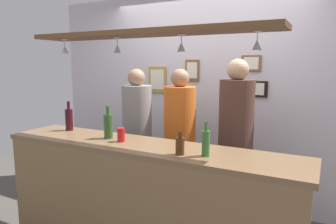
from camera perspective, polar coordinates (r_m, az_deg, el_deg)
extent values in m
cube|color=silver|center=(3.87, 6.91, 2.50)|extent=(4.40, 0.06, 2.60)
cube|color=brown|center=(2.64, -4.58, -6.49)|extent=(2.70, 0.55, 0.04)
cube|color=olive|center=(2.63, -7.56, -18.87)|extent=(2.65, 0.04, 1.00)
cube|color=brown|center=(2.60, -4.24, 14.34)|extent=(2.20, 0.36, 0.04)
cylinder|color=silver|center=(3.11, -18.61, 12.56)|extent=(0.06, 0.06, 0.00)
cylinder|color=silver|center=(3.11, -18.59, 12.06)|extent=(0.01, 0.01, 0.06)
cone|color=silver|center=(3.10, -18.53, 10.86)|extent=(0.07, 0.07, 0.08)
cylinder|color=silver|center=(2.79, -9.38, 13.38)|extent=(0.06, 0.06, 0.00)
cylinder|color=silver|center=(2.79, -9.36, 12.82)|extent=(0.01, 0.01, 0.06)
cone|color=silver|center=(2.78, -9.33, 11.48)|extent=(0.07, 0.07, 0.08)
cylinder|color=silver|center=(2.48, 2.49, 14.07)|extent=(0.06, 0.06, 0.00)
cylinder|color=silver|center=(2.47, 2.49, 13.44)|extent=(0.01, 0.01, 0.06)
cone|color=silver|center=(2.47, 2.48, 11.94)|extent=(0.07, 0.07, 0.08)
cylinder|color=silver|center=(2.29, 16.24, 14.17)|extent=(0.06, 0.06, 0.00)
cylinder|color=silver|center=(2.29, 16.20, 13.48)|extent=(0.01, 0.01, 0.06)
cone|color=silver|center=(2.28, 16.13, 11.86)|extent=(0.07, 0.07, 0.08)
cube|color=#2D334C|center=(3.76, -5.57, -11.87)|extent=(0.17, 0.18, 0.79)
cylinder|color=gray|center=(3.56, -5.75, -0.64)|extent=(0.34, 0.34, 0.69)
sphere|color=#9E7556|center=(3.52, -5.86, 6.35)|extent=(0.20, 0.20, 0.20)
cube|color=#2D334C|center=(3.51, 2.11, -13.37)|extent=(0.17, 0.18, 0.80)
cylinder|color=orange|center=(3.30, 2.19, -1.31)|extent=(0.34, 0.34, 0.69)
sphere|color=#9E7556|center=(3.25, 2.23, 6.27)|extent=(0.20, 0.20, 0.20)
cube|color=#2D334C|center=(3.30, 12.04, -14.58)|extent=(0.17, 0.18, 0.84)
cylinder|color=brown|center=(3.08, 12.51, -0.97)|extent=(0.34, 0.34, 0.73)
sphere|color=tan|center=(3.03, 12.80, 7.64)|extent=(0.21, 0.21, 0.21)
cylinder|color=#2D5623|center=(2.87, -10.98, -2.63)|extent=(0.08, 0.08, 0.22)
cylinder|color=#2D5623|center=(2.85, -11.07, 0.32)|extent=(0.03, 0.03, 0.08)
cylinder|color=#380F19|center=(3.32, -17.81, -1.36)|extent=(0.08, 0.08, 0.22)
cylinder|color=#380F19|center=(3.30, -17.94, 1.20)|extent=(0.03, 0.03, 0.08)
cylinder|color=#336B2D|center=(2.30, 7.00, -5.80)|extent=(0.06, 0.06, 0.19)
cylinder|color=#336B2D|center=(2.27, 7.06, -2.63)|extent=(0.03, 0.03, 0.07)
cylinder|color=#512D14|center=(2.33, 2.23, -6.33)|extent=(0.07, 0.07, 0.13)
cylinder|color=#512D14|center=(2.31, 2.24, -4.17)|extent=(0.03, 0.03, 0.05)
cylinder|color=red|center=(2.74, -8.67, -4.18)|extent=(0.07, 0.07, 0.12)
cube|color=#B29338|center=(4.10, -1.95, 6.01)|extent=(0.26, 0.02, 0.34)
cube|color=white|center=(4.09, -2.03, 6.01)|extent=(0.20, 0.01, 0.26)
cube|color=brown|center=(3.87, 4.52, 7.69)|extent=(0.18, 0.02, 0.26)
cube|color=white|center=(3.86, 4.45, 7.69)|extent=(0.14, 0.01, 0.20)
cube|color=black|center=(3.65, 15.63, 4.15)|extent=(0.30, 0.02, 0.18)
cube|color=white|center=(3.63, 15.59, 4.14)|extent=(0.23, 0.01, 0.14)
cube|color=brown|center=(3.65, 15.13, 8.69)|extent=(0.22, 0.02, 0.18)
cube|color=white|center=(3.63, 15.08, 8.69)|extent=(0.17, 0.01, 0.14)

